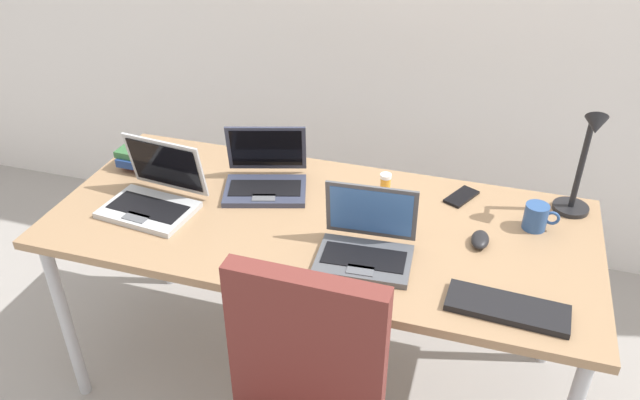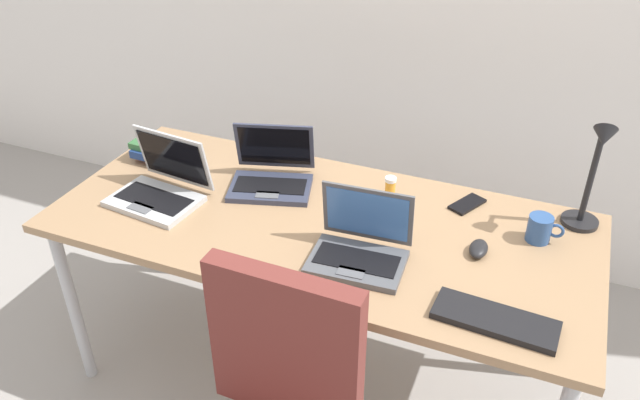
# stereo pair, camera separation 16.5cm
# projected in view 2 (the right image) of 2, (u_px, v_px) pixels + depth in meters

# --- Properties ---
(ground_plane) EXTENTS (12.00, 12.00, 0.00)m
(ground_plane) POSITION_uv_depth(u_px,v_px,m) (320.00, 374.00, 2.50)
(ground_plane) COLOR gray
(desk) EXTENTS (1.80, 0.80, 0.74)m
(desk) POSITION_uv_depth(u_px,v_px,m) (320.00, 234.00, 2.13)
(desk) COLOR #9E7A56
(desk) RESTS_ON ground_plane
(desk_lamp) EXTENTS (0.12, 0.18, 0.40)m
(desk_lamp) POSITION_uv_depth(u_px,v_px,m) (592.00, 177.00, 1.95)
(desk_lamp) COLOR black
(desk_lamp) RESTS_ON desk
(laptop_near_mouse) EXTENTS (0.35, 0.32, 0.21)m
(laptop_near_mouse) POSITION_uv_depth(u_px,v_px,m) (272.00, 175.00, 2.27)
(laptop_near_mouse) COLOR #33384C
(laptop_near_mouse) RESTS_ON desk
(laptop_mid_desk) EXTENTS (0.33, 0.28, 0.22)m
(laptop_mid_desk) POSITION_uv_depth(u_px,v_px,m) (160.00, 187.00, 2.19)
(laptop_mid_desk) COLOR #B7BABC
(laptop_mid_desk) RESTS_ON desk
(laptop_by_keyboard) EXTENTS (0.30, 0.24, 0.21)m
(laptop_by_keyboard) POSITION_uv_depth(u_px,v_px,m) (360.00, 247.00, 1.90)
(laptop_by_keyboard) COLOR #515459
(laptop_by_keyboard) RESTS_ON desk
(external_keyboard) EXTENTS (0.34, 0.14, 0.02)m
(external_keyboard) POSITION_uv_depth(u_px,v_px,m) (495.00, 320.00, 1.69)
(external_keyboard) COLOR black
(external_keyboard) RESTS_ON desk
(computer_mouse) EXTENTS (0.06, 0.10, 0.03)m
(computer_mouse) POSITION_uv_depth(u_px,v_px,m) (478.00, 249.00, 1.94)
(computer_mouse) COLOR black
(computer_mouse) RESTS_ON desk
(cell_phone) EXTENTS (0.12, 0.15, 0.01)m
(cell_phone) POSITION_uv_depth(u_px,v_px,m) (467.00, 204.00, 2.17)
(cell_phone) COLOR black
(cell_phone) RESTS_ON desk
(pill_bottle) EXTENTS (0.04, 0.04, 0.08)m
(pill_bottle) POSITION_uv_depth(u_px,v_px,m) (390.00, 187.00, 2.20)
(pill_bottle) COLOR gold
(pill_bottle) RESTS_ON desk
(book_stack) EXTENTS (0.20, 0.15, 0.08)m
(book_stack) POSITION_uv_depth(u_px,v_px,m) (160.00, 150.00, 2.43)
(book_stack) COLOR maroon
(book_stack) RESTS_ON desk
(coffee_mug) EXTENTS (0.11, 0.08, 0.09)m
(coffee_mug) POSITION_uv_depth(u_px,v_px,m) (540.00, 229.00, 1.98)
(coffee_mug) COLOR #2D518C
(coffee_mug) RESTS_ON desk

